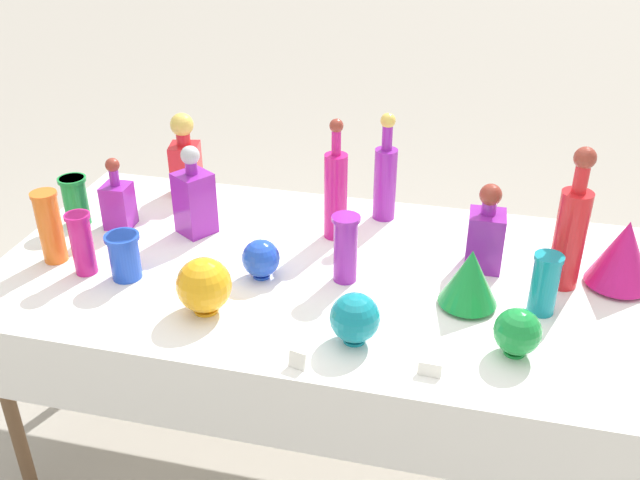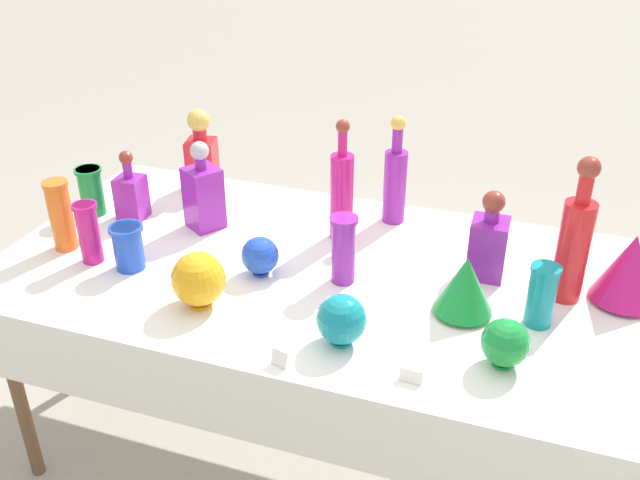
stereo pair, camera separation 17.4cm
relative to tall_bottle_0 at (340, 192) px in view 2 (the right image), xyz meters
name	(u,v)px [view 2 (the right image)]	position (x,y,z in m)	size (l,w,h in m)	color
ground_plane	(320,450)	(0.00, -0.21, -0.92)	(40.00, 40.00, 0.00)	#A0998C
display_table	(317,288)	(0.00, -0.24, -0.21)	(1.97, 1.02, 0.76)	white
tall_bottle_0	(340,192)	(0.00, 0.00, 0.00)	(0.07, 0.07, 0.40)	#C61972
tall_bottle_1	(574,242)	(0.71, -0.13, 0.02)	(0.09, 0.09, 0.43)	red
tall_bottle_2	(395,180)	(0.14, 0.17, -0.01)	(0.08, 0.08, 0.38)	purple
square_decanter_0	(131,194)	(-0.71, -0.10, -0.07)	(0.09, 0.09, 0.25)	purple
square_decanter_1	(203,193)	(-0.45, -0.08, -0.04)	(0.15, 0.15, 0.30)	purple
square_decanter_2	(488,242)	(0.48, -0.08, -0.05)	(0.11, 0.11, 0.28)	purple
square_decanter_3	(201,154)	(-0.59, 0.19, -0.03)	(0.12, 0.12, 0.31)	red
slender_vase_0	(542,294)	(0.65, -0.29, -0.07)	(0.08, 0.08, 0.18)	teal
slender_vase_1	(91,189)	(-0.86, -0.12, -0.07)	(0.09, 0.09, 0.17)	#198C38
slender_vase_2	(128,245)	(-0.54, -0.39, -0.08)	(0.10, 0.10, 0.14)	blue
slender_vase_3	(343,248)	(0.09, -0.25, -0.05)	(0.08, 0.08, 0.21)	purple
slender_vase_4	(88,231)	(-0.68, -0.40, -0.06)	(0.07, 0.07, 0.20)	#C61972
slender_vase_5	(61,213)	(-0.80, -0.35, -0.04)	(0.08, 0.08, 0.23)	orange
fluted_vase_0	(465,285)	(0.45, -0.31, -0.07)	(0.16, 0.16, 0.18)	#198C38
fluted_vase_1	(630,268)	(0.87, -0.10, -0.05)	(0.18, 0.18, 0.21)	#C61972
round_bowl_0	(199,279)	(-0.25, -0.50, -0.08)	(0.15, 0.15, 0.16)	orange
round_bowl_1	(342,319)	(0.18, -0.54, -0.09)	(0.13, 0.13, 0.14)	teal
round_bowl_2	(260,256)	(-0.15, -0.30, -0.10)	(0.11, 0.11, 0.12)	blue
round_bowl_3	(505,343)	(0.58, -0.49, -0.10)	(0.12, 0.12, 0.13)	#198C38
price_tag_left	(280,358)	(0.06, -0.68, -0.14)	(0.05, 0.01, 0.04)	white
price_tag_center	(412,376)	(0.38, -0.63, -0.15)	(0.05, 0.01, 0.03)	white
price_tag_right	(409,375)	(0.37, -0.63, -0.15)	(0.05, 0.01, 0.03)	white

